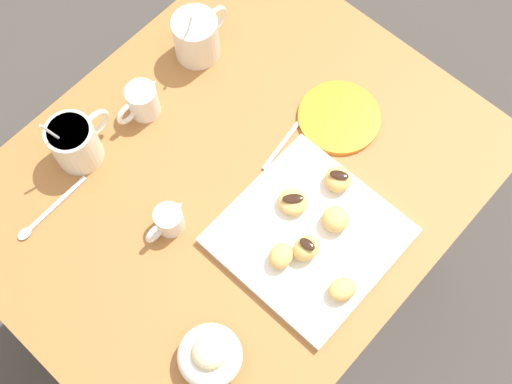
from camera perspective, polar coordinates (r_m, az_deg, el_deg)
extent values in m
plane|color=#423D38|center=(1.90, -1.28, -7.75)|extent=(8.00, 8.00, 0.00)
cube|color=#A36633|center=(1.23, -1.96, 0.77)|extent=(0.94, 0.76, 0.04)
cube|color=#A36633|center=(1.67, 16.37, -1.56)|extent=(0.07, 0.07, 0.69)
cube|color=#A36633|center=(1.64, -19.86, -7.05)|extent=(0.07, 0.07, 0.69)
cube|color=#A36633|center=(1.80, -0.10, 11.32)|extent=(0.07, 0.07, 0.69)
cube|color=white|center=(1.17, 4.73, -3.89)|extent=(0.29, 0.29, 0.02)
cylinder|color=silver|center=(1.24, -15.79, 4.17)|extent=(0.09, 0.09, 0.10)
torus|color=silver|center=(1.24, -14.01, 5.96)|extent=(0.06, 0.01, 0.06)
cylinder|color=black|center=(1.20, -16.30, 5.09)|extent=(0.08, 0.08, 0.01)
cylinder|color=silver|center=(1.20, -16.86, 4.42)|extent=(0.04, 0.03, 0.13)
cylinder|color=silver|center=(1.32, -5.34, 13.48)|extent=(0.09, 0.09, 0.10)
torus|color=silver|center=(1.34, -3.63, 15.05)|extent=(0.06, 0.01, 0.06)
cylinder|color=black|center=(1.29, -5.51, 14.61)|extent=(0.08, 0.08, 0.01)
cylinder|color=silver|center=(1.29, -6.07, 13.98)|extent=(0.01, 0.04, 0.13)
cylinder|color=white|center=(1.27, -10.00, 7.96)|extent=(0.06, 0.06, 0.07)
cone|color=white|center=(1.26, -9.25, 9.40)|extent=(0.02, 0.02, 0.02)
torus|color=white|center=(1.26, -11.34, 6.85)|extent=(0.05, 0.01, 0.05)
cylinder|color=white|center=(1.25, -10.22, 8.66)|extent=(0.05, 0.05, 0.01)
ellipsoid|color=white|center=(1.10, -4.11, -14.30)|extent=(0.11, 0.11, 0.06)
sphere|color=#F4E5B2|center=(1.07, -4.19, -14.14)|extent=(0.06, 0.06, 0.06)
ellipsoid|color=green|center=(1.06, -3.79, -13.52)|extent=(0.03, 0.02, 0.01)
cylinder|color=white|center=(1.17, -7.70, -2.48)|extent=(0.05, 0.05, 0.05)
cone|color=white|center=(1.15, -6.94, -1.33)|extent=(0.02, 0.02, 0.02)
torus|color=white|center=(1.16, -8.98, -3.65)|extent=(0.04, 0.01, 0.04)
cylinder|color=black|center=(1.15, -7.83, -2.10)|extent=(0.04, 0.04, 0.01)
cylinder|color=orange|center=(1.28, 7.39, 6.60)|extent=(0.16, 0.16, 0.01)
cube|color=silver|center=(1.25, 2.61, 4.59)|extent=(0.15, 0.03, 0.00)
ellipsoid|color=silver|center=(1.28, 4.48, 7.06)|extent=(0.03, 0.02, 0.01)
cube|color=silver|center=(1.25, -17.36, -1.13)|extent=(0.15, 0.01, 0.00)
ellipsoid|color=silver|center=(1.24, -19.85, -3.51)|extent=(0.03, 0.02, 0.01)
ellipsoid|color=#E5B260|center=(1.16, 7.06, -2.41)|extent=(0.05, 0.05, 0.04)
ellipsoid|color=#E5B260|center=(1.17, 3.27, -0.87)|extent=(0.07, 0.07, 0.03)
ellipsoid|color=black|center=(1.15, 3.31, -0.58)|extent=(0.04, 0.04, 0.00)
ellipsoid|color=#E5B260|center=(1.13, 4.49, -4.99)|extent=(0.05, 0.05, 0.04)
ellipsoid|color=black|center=(1.11, 4.57, -4.65)|extent=(0.02, 0.03, 0.00)
ellipsoid|color=#E5B260|center=(1.13, 2.24, -5.68)|extent=(0.06, 0.05, 0.04)
ellipsoid|color=#E5B260|center=(1.12, 7.66, -8.55)|extent=(0.06, 0.06, 0.03)
ellipsoid|color=#E5B260|center=(1.19, 7.28, 1.13)|extent=(0.06, 0.06, 0.03)
ellipsoid|color=black|center=(1.17, 7.39, 1.50)|extent=(0.03, 0.04, 0.00)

